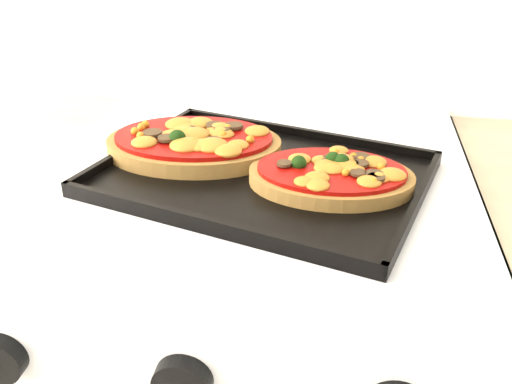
# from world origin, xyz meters

# --- Properties ---
(control_panel) EXTENTS (0.60, 0.02, 0.09)m
(control_panel) POSITION_xyz_m (0.01, 1.39, 0.85)
(control_panel) COLOR white
(control_panel) RESTS_ON stove
(knob_left) EXTENTS (0.05, 0.02, 0.05)m
(knob_left) POSITION_xyz_m (-0.19, 1.37, 0.85)
(knob_left) COLOR black
(knob_left) RESTS_ON control_panel
(knob_center) EXTENTS (0.06, 0.02, 0.06)m
(knob_center) POSITION_xyz_m (-0.01, 1.37, 0.85)
(knob_center) COLOR black
(knob_center) RESTS_ON control_panel
(baking_tray) EXTENTS (0.48, 0.40, 0.02)m
(baking_tray) POSITION_xyz_m (0.02, 1.67, 0.92)
(baking_tray) COLOR black
(baking_tray) RESTS_ON stove
(pizza_left) EXTENTS (0.26, 0.19, 0.04)m
(pizza_left) POSITION_xyz_m (-0.09, 1.73, 0.94)
(pizza_left) COLOR olive
(pizza_left) RESTS_ON baking_tray
(pizza_right) EXTENTS (0.21, 0.15, 0.03)m
(pizza_right) POSITION_xyz_m (0.11, 1.66, 0.94)
(pizza_right) COLOR olive
(pizza_right) RESTS_ON baking_tray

